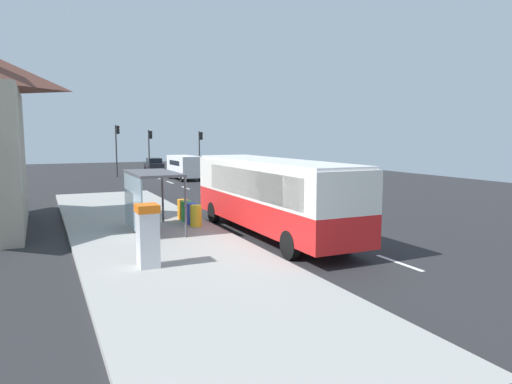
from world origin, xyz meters
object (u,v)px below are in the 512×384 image
(recycling_bin_orange, at_px, (183,209))
(traffic_light_median, at_px, (150,145))
(white_van, at_px, (185,166))
(sedan_near, at_px, (154,164))
(bus, at_px, (270,192))
(recycling_bin_blue, at_px, (191,213))
(recycling_bin_green, at_px, (187,211))
(traffic_light_near_side, at_px, (200,146))
(traffic_light_far_side, at_px, (117,143))
(ticket_machine, at_px, (148,235))
(bus_shelter, at_px, (146,186))
(recycling_bin_yellow, at_px, (196,216))

(recycling_bin_orange, distance_m, traffic_light_median, 29.19)
(white_van, xyz_separation_m, sedan_near, (0.10, 13.74, -0.55))
(bus, height_order, recycling_bin_blue, bus)
(recycling_bin_green, bearing_deg, traffic_light_near_side, 70.77)
(sedan_near, height_order, traffic_light_far_side, traffic_light_far_side)
(traffic_light_near_side, distance_m, traffic_light_far_side, 8.65)
(recycling_bin_green, bearing_deg, traffic_light_far_side, 87.81)
(ticket_machine, relative_size, traffic_light_near_side, 0.41)
(traffic_light_near_side, bearing_deg, white_van, -121.97)
(ticket_machine, bearing_deg, bus_shelter, 78.86)
(white_van, height_order, traffic_light_far_side, traffic_light_far_side)
(bus_shelter, bearing_deg, recycling_bin_yellow, 3.43)
(white_van, xyz_separation_m, traffic_light_median, (-1.80, 6.89, 1.86))
(recycling_bin_orange, xyz_separation_m, bus_shelter, (-2.21, -2.23, 1.44))
(bus_shelter, bearing_deg, ticket_machine, -101.14)
(bus, bearing_deg, traffic_light_near_side, 77.15)
(white_van, relative_size, traffic_light_median, 1.09)
(sedan_near, distance_m, recycling_bin_yellow, 38.22)
(recycling_bin_blue, bearing_deg, traffic_light_near_side, 71.21)
(recycling_bin_orange, height_order, traffic_light_far_side, traffic_light_far_side)
(traffic_light_far_side, bearing_deg, ticket_machine, -97.03)
(sedan_near, height_order, traffic_light_near_side, traffic_light_near_side)
(white_van, distance_m, traffic_light_near_side, 6.49)
(traffic_light_near_side, relative_size, traffic_light_far_side, 0.88)
(sedan_near, xyz_separation_m, ticket_machine, (-9.80, -43.34, 0.38))
(sedan_near, relative_size, recycling_bin_orange, 4.73)
(bus_shelter, bearing_deg, traffic_light_median, 77.58)
(sedan_near, bearing_deg, recycling_bin_blue, -99.97)
(ticket_machine, bearing_deg, recycling_bin_yellow, 59.79)
(traffic_light_median, bearing_deg, sedan_near, 74.54)
(recycling_bin_blue, distance_m, recycling_bin_green, 0.70)
(bus, bearing_deg, recycling_bin_blue, 128.60)
(ticket_machine, height_order, bus_shelter, bus_shelter)
(recycling_bin_green, xyz_separation_m, traffic_light_near_side, (9.70, 27.81, 2.48))
(recycling_bin_yellow, relative_size, traffic_light_near_side, 0.20)
(bus, bearing_deg, recycling_bin_orange, 118.85)
(recycling_bin_green, height_order, traffic_light_far_side, traffic_light_far_side)
(traffic_light_near_side, distance_m, traffic_light_median, 5.35)
(sedan_near, relative_size, traffic_light_near_side, 0.96)
(white_van, bearing_deg, bus_shelter, -109.70)
(sedan_near, xyz_separation_m, recycling_bin_orange, (-6.50, -35.57, -0.14))
(recycling_bin_blue, distance_m, traffic_light_far_side, 29.47)
(recycling_bin_blue, xyz_separation_m, bus_shelter, (-2.21, -0.83, 1.44))
(traffic_light_far_side, bearing_deg, traffic_light_near_side, -5.31)
(bus, height_order, bus_shelter, bus)
(white_van, xyz_separation_m, recycling_bin_blue, (-6.40, -23.22, -0.69))
(recycling_bin_blue, bearing_deg, bus, -51.40)
(white_van, relative_size, traffic_light_near_side, 1.12)
(bus, distance_m, traffic_light_near_side, 32.47)
(recycling_bin_green, height_order, recycling_bin_orange, same)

